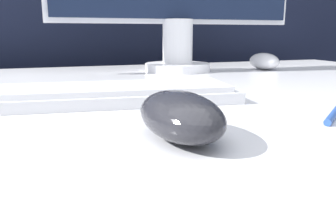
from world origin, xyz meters
The scene contains 4 objects.
partition_panel centered at (0.00, 0.73, 0.62)m, with size 5.00×0.03×1.25m.
computer_mouse_near centered at (0.05, -0.13, 0.75)m, with size 0.08×0.13×0.04m.
keyboard centered at (-0.03, 0.06, 0.74)m, with size 0.46×0.16×0.02m.
computer_mouse_far centered at (0.48, 0.36, 0.75)m, with size 0.08×0.12×0.04m.
Camera 1 is at (-0.05, -0.41, 0.82)m, focal length 35.00 mm.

